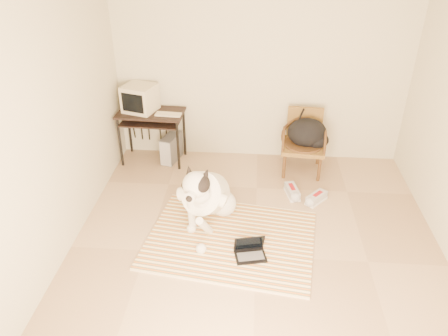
# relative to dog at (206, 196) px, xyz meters

# --- Properties ---
(floor) EXTENTS (4.50, 4.50, 0.00)m
(floor) POSITION_rel_dog_xyz_m (0.58, -0.56, -0.36)
(floor) COLOR tan
(floor) RESTS_ON ground
(wall_back) EXTENTS (4.50, 0.00, 4.50)m
(wall_back) POSITION_rel_dog_xyz_m (0.58, 1.69, 0.99)
(wall_back) COLOR beige
(wall_back) RESTS_ON floor
(wall_left) EXTENTS (0.00, 4.50, 4.50)m
(wall_left) POSITION_rel_dog_xyz_m (-1.42, -0.56, 0.99)
(wall_left) COLOR beige
(wall_left) RESTS_ON floor
(rug) EXTENTS (1.98, 1.62, 0.02)m
(rug) POSITION_rel_dog_xyz_m (0.30, -0.32, -0.35)
(rug) COLOR #CC702A
(rug) RESTS_ON floor
(dog) EXTENTS (0.63, 1.26, 0.91)m
(dog) POSITION_rel_dog_xyz_m (0.00, 0.00, 0.00)
(dog) COLOR white
(dog) RESTS_ON rug
(laptop) EXTENTS (0.36, 0.30, 0.22)m
(laptop) POSITION_rel_dog_xyz_m (0.52, -0.57, -0.28)
(laptop) COLOR black
(laptop) RESTS_ON rug
(computer_desk) EXTENTS (0.93, 0.55, 0.75)m
(computer_desk) POSITION_rel_dog_xyz_m (-0.92, 1.39, 0.29)
(computer_desk) COLOR black
(computer_desk) RESTS_ON floor
(crt_monitor) EXTENTS (0.50, 0.49, 0.36)m
(crt_monitor) POSITION_rel_dog_xyz_m (-1.06, 1.45, 0.57)
(crt_monitor) COLOR beige
(crt_monitor) RESTS_ON computer_desk
(desk_keyboard) EXTENTS (0.36, 0.16, 0.02)m
(desk_keyboard) POSITION_rel_dog_xyz_m (-0.66, 1.32, 0.40)
(desk_keyboard) COLOR beige
(desk_keyboard) RESTS_ON computer_desk
(pc_tower) EXTENTS (0.27, 0.44, 0.39)m
(pc_tower) POSITION_rel_dog_xyz_m (-0.67, 1.42, -0.17)
(pc_tower) COLOR #535355
(pc_tower) RESTS_ON floor
(rattan_chair) EXTENTS (0.60, 0.59, 0.85)m
(rattan_chair) POSITION_rel_dog_xyz_m (1.19, 1.30, 0.07)
(rattan_chair) COLOR olive
(rattan_chair) RESTS_ON floor
(backpack) EXTENTS (0.55, 0.43, 0.39)m
(backpack) POSITION_rel_dog_xyz_m (1.25, 1.27, 0.21)
(backpack) COLOR black
(backpack) RESTS_ON rattan_chair
(sneaker_left) EXTENTS (0.20, 0.35, 0.11)m
(sneaker_left) POSITION_rel_dog_xyz_m (1.03, 0.63, -0.31)
(sneaker_left) COLOR white
(sneaker_left) RESTS_ON floor
(sneaker_right) EXTENTS (0.30, 0.32, 0.11)m
(sneaker_right) POSITION_rel_dog_xyz_m (1.32, 0.50, -0.31)
(sneaker_right) COLOR white
(sneaker_right) RESTS_ON floor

